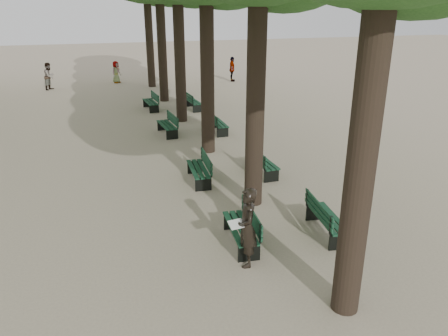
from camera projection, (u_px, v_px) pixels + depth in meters
name	position (u px, v px, depth m)	size (l,w,h in m)	color
ground	(238.00, 265.00, 9.88)	(120.00, 120.00, 0.00)	tan
bench_left_0	(241.00, 234.00, 10.66)	(0.74, 1.85, 0.92)	black
bench_left_1	(199.00, 174.00, 14.39)	(0.69, 1.84, 0.92)	black
bench_left_2	(167.00, 129.00, 19.53)	(0.72, 1.84, 0.92)	black
bench_left_3	(151.00, 105.00, 24.03)	(0.71, 1.84, 0.92)	black
bench_right_0	(327.00, 224.00, 11.13)	(0.79, 1.86, 0.92)	black
bench_right_1	(262.00, 166.00, 15.06)	(0.61, 1.81, 0.92)	black
bench_right_2	(218.00, 127.00, 19.87)	(0.58, 1.80, 0.92)	black
bench_right_3	(193.00, 105.00, 24.14)	(0.68, 1.83, 0.92)	black
man_with_map	(247.00, 228.00, 9.62)	(0.68, 0.79, 1.85)	black
pedestrian_a	(49.00, 76.00, 29.38)	(0.88, 0.36, 1.80)	#262628
pedestrian_c	(232.00, 69.00, 32.52)	(1.06, 0.36, 1.80)	#262628
pedestrian_d	(116.00, 72.00, 31.95)	(0.77, 0.31, 1.57)	#262628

